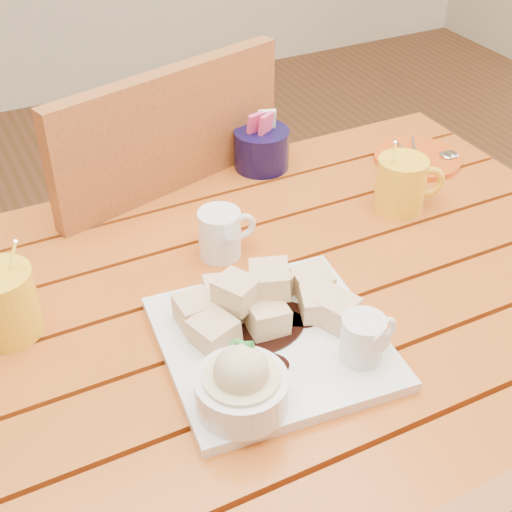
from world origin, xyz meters
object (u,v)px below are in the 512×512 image
table (250,357)px  coffee_mug_right (402,183)px  dessert_plate (268,341)px  chair_far (147,252)px  orange_saucer (418,158)px  coffee_mug_left (1,303)px

table → coffee_mug_right: size_ratio=8.65×
dessert_plate → chair_far: bearing=87.9°
coffee_mug_right → orange_saucer: bearing=60.4°
coffee_mug_left → coffee_mug_right: size_ratio=1.07×
coffee_mug_left → chair_far: (0.31, 0.37, -0.26)m
coffee_mug_left → chair_far: size_ratio=0.15×
dessert_plate → orange_saucer: bearing=34.3°
chair_far → coffee_mug_right: bearing=119.0°
coffee_mug_left → coffee_mug_right: (0.65, 0.02, -0.00)m
dessert_plate → chair_far: size_ratio=0.32×
orange_saucer → coffee_mug_left: bearing=-170.2°
dessert_plate → orange_saucer: size_ratio=1.89×
table → chair_far: chair_far is taller
coffee_mug_right → chair_far: chair_far is taller
coffee_mug_right → dessert_plate: bearing=-131.1°
dessert_plate → coffee_mug_right: bearing=31.0°
table → coffee_mug_right: coffee_mug_right is taller
coffee_mug_left → orange_saucer: size_ratio=0.91×
coffee_mug_left → chair_far: bearing=35.4°
table → orange_saucer: orange_saucer is taller
chair_far → coffee_mug_left: bearing=34.8°
coffee_mug_right → chair_far: (-0.35, 0.35, -0.26)m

